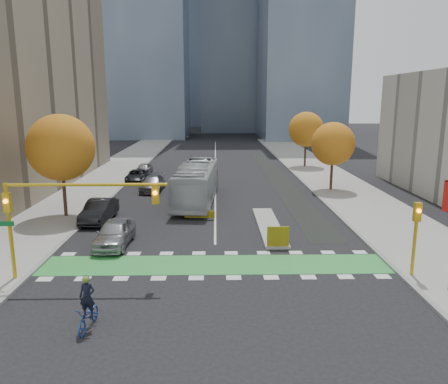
{
  "coord_description": "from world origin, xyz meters",
  "views": [
    {
      "loc": [
        0.07,
        -22.16,
        9.32
      ],
      "look_at": [
        0.63,
        7.47,
        3.0
      ],
      "focal_mm": 35.0,
      "sensor_mm": 36.0,
      "label": 1
    }
  ],
  "objects_px": {
    "cyclist": "(88,311)",
    "parked_car_d": "(137,176)",
    "traffic_signal_west": "(58,205)",
    "parked_car_e": "(144,169)",
    "tree_east_far": "(306,129)",
    "bus": "(197,182)",
    "tree_west": "(61,148)",
    "parked_car_a": "(115,233)",
    "traffic_signal_east": "(416,228)",
    "hazard_board": "(278,236)",
    "parked_car_b": "(99,211)",
    "parked_car_c": "(153,183)",
    "tree_east_near": "(333,144)"
  },
  "relations": [
    {
      "from": "hazard_board",
      "to": "parked_car_c",
      "type": "xyz_separation_m",
      "value": [
        -10.5,
        18.13,
        -0.03
      ]
    },
    {
      "from": "tree_east_far",
      "to": "traffic_signal_east",
      "type": "height_order",
      "value": "tree_east_far"
    },
    {
      "from": "parked_car_a",
      "to": "traffic_signal_west",
      "type": "bearing_deg",
      "value": -102.46
    },
    {
      "from": "parked_car_a",
      "to": "parked_car_b",
      "type": "relative_size",
      "value": 0.96
    },
    {
      "from": "tree_west",
      "to": "bus",
      "type": "relative_size",
      "value": 0.63
    },
    {
      "from": "tree_east_far",
      "to": "tree_east_near",
      "type": "bearing_deg",
      "value": -91.79
    },
    {
      "from": "parked_car_d",
      "to": "parked_car_e",
      "type": "distance_m",
      "value": 5.0
    },
    {
      "from": "tree_east_far",
      "to": "traffic_signal_east",
      "type": "distance_m",
      "value": 38.64
    },
    {
      "from": "traffic_signal_west",
      "to": "parked_car_a",
      "type": "height_order",
      "value": "traffic_signal_west"
    },
    {
      "from": "tree_east_near",
      "to": "traffic_signal_east",
      "type": "xyz_separation_m",
      "value": [
        -1.5,
        -22.51,
        -2.13
      ]
    },
    {
      "from": "parked_car_e",
      "to": "traffic_signal_west",
      "type": "bearing_deg",
      "value": -83.53
    },
    {
      "from": "tree_east_far",
      "to": "parked_car_d",
      "type": "xyz_separation_m",
      "value": [
        -21.5,
        -10.67,
        -4.55
      ]
    },
    {
      "from": "traffic_signal_west",
      "to": "parked_car_e",
      "type": "height_order",
      "value": "traffic_signal_west"
    },
    {
      "from": "hazard_board",
      "to": "tree_east_far",
      "type": "bearing_deg",
      "value": 75.88
    },
    {
      "from": "cyclist",
      "to": "parked_car_d",
      "type": "relative_size",
      "value": 0.47
    },
    {
      "from": "bus",
      "to": "parked_car_d",
      "type": "relative_size",
      "value": 2.62
    },
    {
      "from": "traffic_signal_east",
      "to": "parked_car_a",
      "type": "distance_m",
      "value": 17.97
    },
    {
      "from": "traffic_signal_east",
      "to": "parked_car_e",
      "type": "relative_size",
      "value": 0.99
    },
    {
      "from": "hazard_board",
      "to": "tree_east_far",
      "type": "distance_m",
      "value": 35.13
    },
    {
      "from": "parked_car_a",
      "to": "parked_car_e",
      "type": "xyz_separation_m",
      "value": [
        -2.5,
        27.33,
        -0.14
      ]
    },
    {
      "from": "hazard_board",
      "to": "tree_east_near",
      "type": "xyz_separation_m",
      "value": [
        8.0,
        17.8,
        4.06
      ]
    },
    {
      "from": "tree_east_near",
      "to": "parked_car_d",
      "type": "bearing_deg",
      "value": 165.76
    },
    {
      "from": "cyclist",
      "to": "bus",
      "type": "distance_m",
      "value": 23.13
    },
    {
      "from": "tree_east_near",
      "to": "parked_car_a",
      "type": "xyz_separation_m",
      "value": [
        -18.5,
        -17.0,
        -4.02
      ]
    },
    {
      "from": "tree_west",
      "to": "parked_car_e",
      "type": "height_order",
      "value": "tree_west"
    },
    {
      "from": "tree_west",
      "to": "parked_car_a",
      "type": "relative_size",
      "value": 1.66
    },
    {
      "from": "hazard_board",
      "to": "parked_car_b",
      "type": "xyz_separation_m",
      "value": [
        -13.0,
        6.57,
        0.05
      ]
    },
    {
      "from": "tree_east_far",
      "to": "parked_car_c",
      "type": "bearing_deg",
      "value": -140.49
    },
    {
      "from": "bus",
      "to": "parked_car_d",
      "type": "height_order",
      "value": "bus"
    },
    {
      "from": "tree_west",
      "to": "traffic_signal_west",
      "type": "distance_m",
      "value": 13.25
    },
    {
      "from": "parked_car_c",
      "to": "bus",
      "type": "bearing_deg",
      "value": -44.77
    },
    {
      "from": "traffic_signal_west",
      "to": "bus",
      "type": "height_order",
      "value": "traffic_signal_west"
    },
    {
      "from": "cyclist",
      "to": "bus",
      "type": "relative_size",
      "value": 0.18
    },
    {
      "from": "tree_east_near",
      "to": "traffic_signal_east",
      "type": "height_order",
      "value": "tree_east_near"
    },
    {
      "from": "parked_car_b",
      "to": "traffic_signal_west",
      "type": "bearing_deg",
      "value": -81.91
    },
    {
      "from": "parked_car_e",
      "to": "tree_west",
      "type": "bearing_deg",
      "value": -93.79
    },
    {
      "from": "tree_east_far",
      "to": "bus",
      "type": "bearing_deg",
      "value": -124.41
    },
    {
      "from": "parked_car_d",
      "to": "parked_car_c",
      "type": "bearing_deg",
      "value": -65.86
    },
    {
      "from": "tree_east_far",
      "to": "parked_car_b",
      "type": "xyz_separation_m",
      "value": [
        -21.5,
        -27.23,
        -4.39
      ]
    },
    {
      "from": "parked_car_d",
      "to": "parked_car_e",
      "type": "bearing_deg",
      "value": 87.58
    },
    {
      "from": "traffic_signal_east",
      "to": "bus",
      "type": "xyz_separation_m",
      "value": [
        -12.18,
        17.81,
        -0.92
      ]
    },
    {
      "from": "hazard_board",
      "to": "bus",
      "type": "relative_size",
      "value": 0.11
    },
    {
      "from": "traffic_signal_east",
      "to": "parked_car_a",
      "type": "bearing_deg",
      "value": 162.05
    },
    {
      "from": "cyclist",
      "to": "parked_car_a",
      "type": "distance_m",
      "value": 10.61
    },
    {
      "from": "hazard_board",
      "to": "cyclist",
      "type": "bearing_deg",
      "value": -133.43
    },
    {
      "from": "cyclist",
      "to": "parked_car_a",
      "type": "bearing_deg",
      "value": 103.06
    },
    {
      "from": "hazard_board",
      "to": "parked_car_e",
      "type": "xyz_separation_m",
      "value": [
        -13.0,
        28.13,
        -0.09
      ]
    },
    {
      "from": "hazard_board",
      "to": "tree_west",
      "type": "height_order",
      "value": "tree_west"
    },
    {
      "from": "parked_car_c",
      "to": "tree_east_near",
      "type": "bearing_deg",
      "value": 0.42
    },
    {
      "from": "hazard_board",
      "to": "parked_car_e",
      "type": "relative_size",
      "value": 0.34
    }
  ]
}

